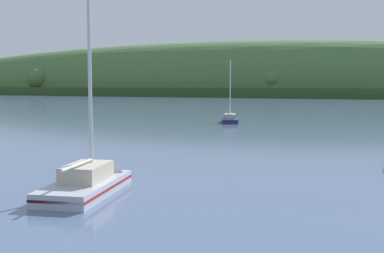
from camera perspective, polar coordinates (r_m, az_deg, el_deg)
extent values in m
cube|color=#314A21|center=(217.77, 10.67, 4.10)|extent=(578.55, 97.21, 4.13)
ellipsoid|color=#476B38|center=(247.55, 0.70, 3.83)|extent=(464.82, 99.35, 54.92)
sphere|color=#476B38|center=(272.97, -18.08, 5.45)|extent=(12.04, 12.04, 12.04)
sphere|color=#476B38|center=(210.65, 9.82, 5.51)|extent=(9.02, 9.02, 9.02)
cube|color=#ADB2BC|center=(25.21, -12.77, -7.84)|extent=(3.59, 6.99, 1.26)
cone|color=#ADB2BC|center=(28.24, -10.04, -6.39)|extent=(2.84, 2.00, 2.65)
cube|color=maroon|center=(25.15, -12.78, -7.14)|extent=(3.62, 6.99, 0.14)
cube|color=#BCB299|center=(25.15, -12.66, -5.42)|extent=(2.24, 3.22, 0.85)
cylinder|color=silver|center=(25.35, -12.25, 4.60)|extent=(0.19, 0.19, 9.58)
cylinder|color=silver|center=(24.08, -13.72, -4.53)|extent=(0.60, 3.50, 0.15)
cube|color=navy|center=(69.97, 4.63, 0.55)|extent=(3.62, 6.06, 1.10)
cone|color=navy|center=(72.80, 4.63, 0.72)|extent=(2.52, 1.91, 2.25)
cube|color=maroon|center=(69.95, 4.63, 0.76)|extent=(3.64, 6.06, 0.13)
cube|color=#BCB299|center=(70.05, 4.64, 1.27)|extent=(2.15, 2.85, 0.66)
cylinder|color=silver|center=(70.46, 4.66, 4.55)|extent=(0.16, 0.16, 8.65)
cylinder|color=silver|center=(69.10, 4.64, 1.62)|extent=(0.83, 2.92, 0.13)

